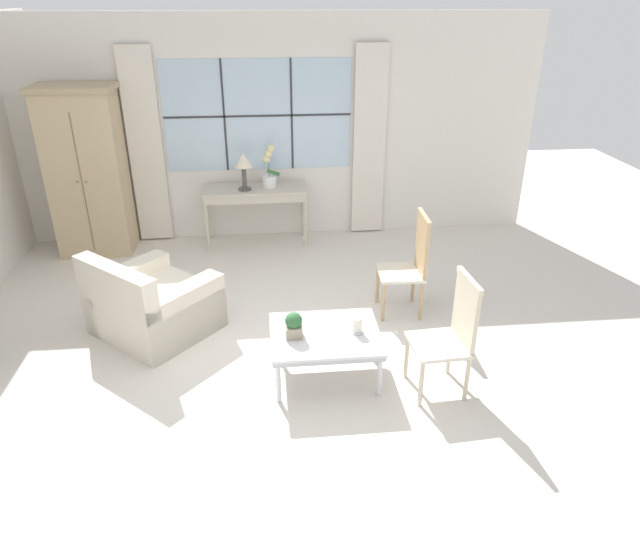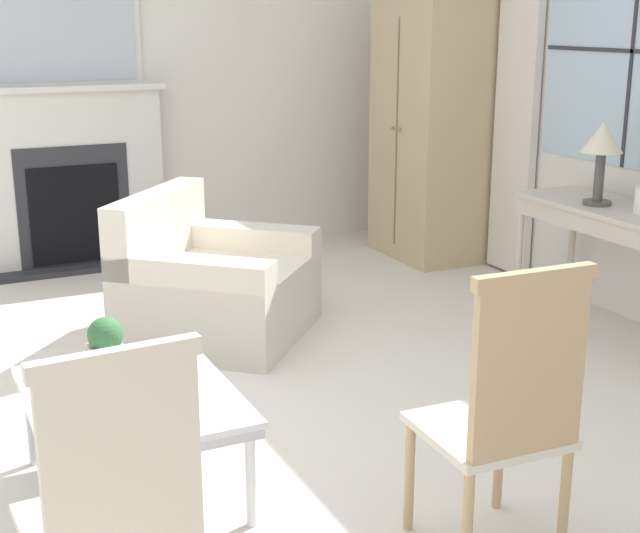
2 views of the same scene
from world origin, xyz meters
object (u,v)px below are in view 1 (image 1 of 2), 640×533
(armoire, at_px, (88,172))
(potted_orchid, at_px, (269,171))
(side_chair_wooden, at_px, (411,260))
(coffee_table, at_px, (325,337))
(accent_chair_wooden, at_px, (452,330))
(table_lamp, at_px, (243,163))
(potted_plant_small, at_px, (294,325))
(armchair_upholstered, at_px, (152,306))
(pillar_candle, at_px, (357,325))
(console_table, at_px, (255,194))

(armoire, distance_m, potted_orchid, 2.19)
(side_chair_wooden, relative_size, coffee_table, 1.15)
(side_chair_wooden, xyz_separation_m, accent_chair_wooden, (0.02, -1.28, -0.02))
(table_lamp, xyz_separation_m, potted_plant_small, (0.44, -2.90, -0.57))
(armchair_upholstered, bearing_deg, pillar_candle, -25.64)
(potted_orchid, height_order, potted_plant_small, potted_orchid)
(table_lamp, xyz_separation_m, armchair_upholstered, (-0.87, -2.01, -0.83))
(table_lamp, distance_m, armchair_upholstered, 2.34)
(coffee_table, bearing_deg, pillar_candle, -4.14)
(armoire, bearing_deg, potted_orchid, 1.08)
(potted_orchid, xyz_separation_m, potted_plant_small, (0.13, -2.99, -0.43))
(armoire, height_order, potted_orchid, armoire)
(accent_chair_wooden, height_order, coffee_table, accent_chair_wooden)
(potted_orchid, bearing_deg, table_lamp, -163.08)
(table_lamp, bearing_deg, armchair_upholstered, -113.54)
(console_table, relative_size, coffee_table, 1.44)
(table_lamp, height_order, potted_orchid, potted_orchid)
(armoire, xyz_separation_m, potted_orchid, (2.19, 0.04, -0.07))
(accent_chair_wooden, xyz_separation_m, coffee_table, (-0.99, 0.28, -0.18))
(console_table, xyz_separation_m, accent_chair_wooden, (1.57, -3.22, -0.11))
(console_table, distance_m, side_chair_wooden, 2.49)
(accent_chair_wooden, relative_size, pillar_candle, 6.52)
(armchair_upholstered, bearing_deg, potted_plant_small, -34.17)
(side_chair_wooden, distance_m, accent_chair_wooden, 1.28)
(armoire, relative_size, accent_chair_wooden, 2.00)
(armoire, height_order, potted_plant_small, armoire)
(armoire, height_order, table_lamp, armoire)
(console_table, height_order, coffee_table, console_table)
(potted_orchid, bearing_deg, armchair_upholstered, -119.45)
(potted_orchid, height_order, coffee_table, potted_orchid)
(console_table, height_order, potted_orchid, potted_orchid)
(accent_chair_wooden, bearing_deg, potted_plant_small, 168.77)
(coffee_table, height_order, pillar_candle, pillar_candle)
(console_table, height_order, accent_chair_wooden, accent_chair_wooden)
(armchair_upholstered, height_order, side_chair_wooden, side_chair_wooden)
(table_lamp, distance_m, coffee_table, 3.04)
(table_lamp, height_order, side_chair_wooden, table_lamp)
(coffee_table, relative_size, pillar_candle, 5.86)
(table_lamp, height_order, accent_chair_wooden, table_lamp)
(console_table, bearing_deg, armchair_upholstered, -115.65)
(potted_plant_small, bearing_deg, armchair_upholstered, 145.83)
(armchair_upholstered, distance_m, potted_plant_small, 1.61)
(potted_plant_small, bearing_deg, armoire, 128.13)
(armoire, distance_m, armchair_upholstered, 2.41)
(side_chair_wooden, relative_size, pillar_candle, 6.75)
(side_chair_wooden, relative_size, accent_chair_wooden, 1.04)
(armoire, relative_size, armchair_upholstered, 1.51)
(table_lamp, relative_size, accent_chair_wooden, 0.46)
(console_table, bearing_deg, potted_orchid, 6.57)
(armoire, xyz_separation_m, console_table, (2.00, 0.02, -0.36))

